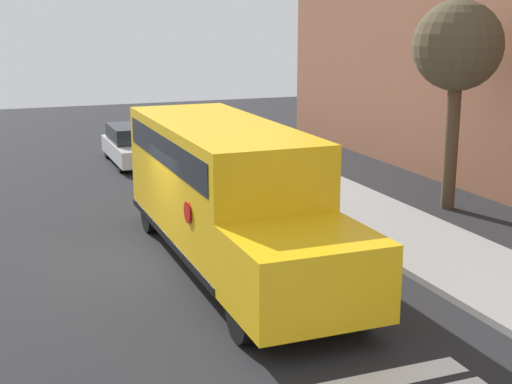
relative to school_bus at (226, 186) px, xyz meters
The scene contains 5 objects.
ground_plane 2.53m from the school_bus, 109.71° to the right, with size 60.00×60.00×0.00m, color black.
sidewalk_strip 5.10m from the school_bus, 97.37° to the left, with size 44.00×3.00×0.15m.
school_bus is the anchor object (origin of this frame).
parked_car 11.82m from the school_bus, behind, with size 4.28×1.74×1.41m.
tree_far_sidewalk 8.20m from the school_bus, 105.15° to the left, with size 2.48×2.48×5.87m.
Camera 1 is at (15.17, -3.20, 5.40)m, focal length 50.00 mm.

